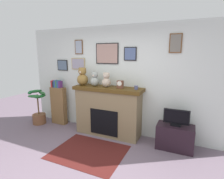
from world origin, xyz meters
TOP-DOWN VIEW (x-y plane):
  - ground_plane at (0.00, 0.00)m, footprint 12.00×12.00m
  - back_wall at (-0.00, 2.00)m, footprint 5.20×0.15m
  - fireplace at (-0.18, 1.70)m, footprint 1.67×0.54m
  - bookshelf at (-1.74, 1.74)m, footprint 0.44×0.16m
  - potted_plant at (-2.25, 1.49)m, footprint 0.54×0.52m
  - tv_stand at (1.37, 1.64)m, footprint 0.73×0.40m
  - television at (1.37, 1.64)m, footprint 0.50×0.14m
  - area_rug at (-0.18, 0.78)m, footprint 1.42×1.14m
  - candle_jar at (0.51, 1.68)m, footprint 0.08×0.08m
  - mantel_clock at (0.13, 1.68)m, footprint 0.14×0.10m
  - teddy_bear_brown at (-0.87, 1.68)m, footprint 0.27×0.27m
  - teddy_bear_grey at (-0.52, 1.68)m, footprint 0.22×0.22m
  - teddy_bear_cream at (-0.21, 1.68)m, footprint 0.22×0.22m

SIDE VIEW (x-z plane):
  - ground_plane at x=0.00m, z-range 0.00..0.00m
  - area_rug at x=-0.18m, z-range 0.00..0.01m
  - tv_stand at x=1.37m, z-range 0.00..0.51m
  - potted_plant at x=-2.25m, z-range -0.12..0.83m
  - bookshelf at x=-1.74m, z-range -0.05..1.19m
  - fireplace at x=-0.18m, z-range 0.01..1.18m
  - television at x=1.37m, z-range 0.50..0.84m
  - candle_jar at x=0.51m, z-range 1.18..1.26m
  - mantel_clock at x=0.13m, z-range 1.18..1.35m
  - back_wall at x=0.00m, z-range 0.01..2.61m
  - teddy_bear_cream at x=-0.21m, z-range 1.16..1.51m
  - teddy_bear_grey at x=-0.52m, z-range 1.16..1.51m
  - teddy_bear_brown at x=-0.87m, z-range 1.16..1.60m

